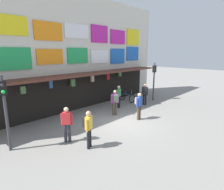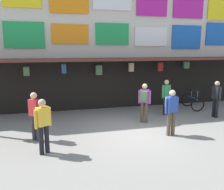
# 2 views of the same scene
# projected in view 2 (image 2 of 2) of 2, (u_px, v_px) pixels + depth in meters

# --- Properties ---
(ground_plane) EXTENTS (80.00, 80.00, 0.00)m
(ground_plane) POSITION_uv_depth(u_px,v_px,m) (138.00, 132.00, 8.92)
(ground_plane) COLOR gray
(shopfront) EXTENTS (18.00, 2.60, 8.00)m
(shopfront) POSITION_uv_depth(u_px,v_px,m) (110.00, 32.00, 12.51)
(shopfront) COLOR beige
(shopfront) RESTS_ON ground
(bicycle_parked) EXTENTS (0.83, 1.23, 1.05)m
(bicycle_parked) POSITION_uv_depth(u_px,v_px,m) (192.00, 101.00, 12.37)
(bicycle_parked) COLOR black
(bicycle_parked) RESTS_ON ground
(pedestrian_in_black) EXTENTS (0.48, 0.47, 1.68)m
(pedestrian_in_black) POSITION_uv_depth(u_px,v_px,m) (144.00, 100.00, 9.93)
(pedestrian_in_black) COLOR brown
(pedestrian_in_black) RESTS_ON ground
(pedestrian_in_white) EXTENTS (0.50, 0.33, 1.68)m
(pedestrian_in_white) POSITION_uv_depth(u_px,v_px,m) (166.00, 95.00, 11.18)
(pedestrian_in_white) COLOR black
(pedestrian_in_white) RESTS_ON ground
(pedestrian_in_yellow) EXTENTS (0.53, 0.37, 1.68)m
(pedestrian_in_yellow) POSITION_uv_depth(u_px,v_px,m) (171.00, 109.00, 8.48)
(pedestrian_in_yellow) COLOR brown
(pedestrian_in_yellow) RESTS_ON ground
(pedestrian_in_red) EXTENTS (0.26, 0.53, 1.68)m
(pedestrian_in_red) POSITION_uv_depth(u_px,v_px,m) (216.00, 97.00, 10.74)
(pedestrian_in_red) COLOR black
(pedestrian_in_red) RESTS_ON ground
(pedestrian_in_blue) EXTENTS (0.48, 0.46, 1.68)m
(pedestrian_in_blue) POSITION_uv_depth(u_px,v_px,m) (43.00, 122.00, 6.96)
(pedestrian_in_blue) COLOR black
(pedestrian_in_blue) RESTS_ON ground
(pedestrian_in_purple) EXTENTS (0.47, 0.47, 1.68)m
(pedestrian_in_purple) POSITION_uv_depth(u_px,v_px,m) (35.00, 112.00, 8.00)
(pedestrian_in_purple) COLOR #2D2D38
(pedestrian_in_purple) RESTS_ON ground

